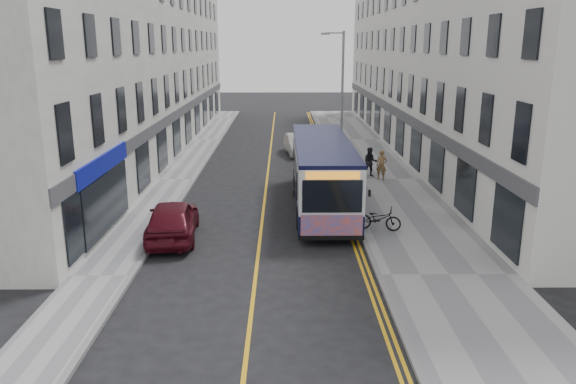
{
  "coord_description": "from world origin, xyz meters",
  "views": [
    {
      "loc": [
        0.91,
        -17.99,
        7.33
      ],
      "look_at": [
        1.1,
        3.61,
        1.6
      ],
      "focal_mm": 35.0,
      "sensor_mm": 36.0,
      "label": 1
    }
  ],
  "objects_px": {
    "car_white": "(298,144)",
    "car_maroon": "(172,219)",
    "city_bus": "(322,171)",
    "pedestrian_far": "(370,162)",
    "streetlamp": "(341,97)",
    "bicycle": "(379,219)",
    "pedestrian_near": "(382,165)"
  },
  "relations": [
    {
      "from": "pedestrian_near",
      "to": "car_white",
      "type": "height_order",
      "value": "pedestrian_near"
    },
    {
      "from": "pedestrian_near",
      "to": "pedestrian_far",
      "type": "relative_size",
      "value": 0.98
    },
    {
      "from": "streetlamp",
      "to": "bicycle",
      "type": "xyz_separation_m",
      "value": [
        0.53,
        -10.74,
        -3.79
      ]
    },
    {
      "from": "streetlamp",
      "to": "car_maroon",
      "type": "distance_m",
      "value": 14.1
    },
    {
      "from": "streetlamp",
      "to": "car_white",
      "type": "height_order",
      "value": "streetlamp"
    },
    {
      "from": "streetlamp",
      "to": "city_bus",
      "type": "relative_size",
      "value": 0.75
    },
    {
      "from": "city_bus",
      "to": "car_white",
      "type": "height_order",
      "value": "city_bus"
    },
    {
      "from": "city_bus",
      "to": "pedestrian_far",
      "type": "distance_m",
      "value": 6.52
    },
    {
      "from": "car_white",
      "to": "car_maroon",
      "type": "relative_size",
      "value": 0.93
    },
    {
      "from": "pedestrian_far",
      "to": "car_maroon",
      "type": "distance_m",
      "value": 13.49
    },
    {
      "from": "car_white",
      "to": "car_maroon",
      "type": "bearing_deg",
      "value": -114.7
    },
    {
      "from": "streetlamp",
      "to": "bicycle",
      "type": "height_order",
      "value": "streetlamp"
    },
    {
      "from": "car_maroon",
      "to": "bicycle",
      "type": "bearing_deg",
      "value": 179.64
    },
    {
      "from": "streetlamp",
      "to": "pedestrian_far",
      "type": "distance_m",
      "value": 4.05
    },
    {
      "from": "bicycle",
      "to": "pedestrian_near",
      "type": "xyz_separation_m",
      "value": [
        1.56,
        8.56,
        0.34
      ]
    },
    {
      "from": "streetlamp",
      "to": "pedestrian_near",
      "type": "height_order",
      "value": "streetlamp"
    },
    {
      "from": "city_bus",
      "to": "bicycle",
      "type": "relative_size",
      "value": 5.99
    },
    {
      "from": "bicycle",
      "to": "pedestrian_far",
      "type": "height_order",
      "value": "pedestrian_far"
    },
    {
      "from": "city_bus",
      "to": "car_white",
      "type": "xyz_separation_m",
      "value": [
        -0.75,
        12.73,
        -1.0
      ]
    },
    {
      "from": "bicycle",
      "to": "car_white",
      "type": "bearing_deg",
      "value": 25.01
    },
    {
      "from": "pedestrian_near",
      "to": "bicycle",
      "type": "bearing_deg",
      "value": -81.51
    },
    {
      "from": "car_maroon",
      "to": "pedestrian_near",
      "type": "bearing_deg",
      "value": -141.17
    },
    {
      "from": "streetlamp",
      "to": "bicycle",
      "type": "relative_size",
      "value": 4.48
    },
    {
      "from": "car_white",
      "to": "bicycle",
      "type": "bearing_deg",
      "value": -87.77
    },
    {
      "from": "pedestrian_far",
      "to": "bicycle",
      "type": "bearing_deg",
      "value": -91.84
    },
    {
      "from": "city_bus",
      "to": "car_maroon",
      "type": "distance_m",
      "value": 7.44
    },
    {
      "from": "streetlamp",
      "to": "bicycle",
      "type": "bearing_deg",
      "value": -87.18
    },
    {
      "from": "pedestrian_far",
      "to": "car_white",
      "type": "distance_m",
      "value": 8.02
    },
    {
      "from": "pedestrian_near",
      "to": "car_maroon",
      "type": "distance_m",
      "value": 13.31
    },
    {
      "from": "pedestrian_far",
      "to": "streetlamp",
      "type": "bearing_deg",
      "value": 142.68
    },
    {
      "from": "bicycle",
      "to": "car_white",
      "type": "xyz_separation_m",
      "value": [
        -2.77,
        16.34,
        0.11
      ]
    },
    {
      "from": "city_bus",
      "to": "pedestrian_near",
      "type": "distance_m",
      "value": 6.15
    }
  ]
}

